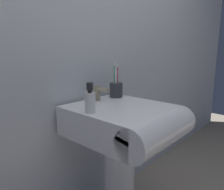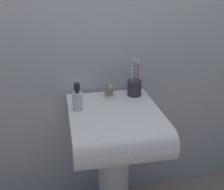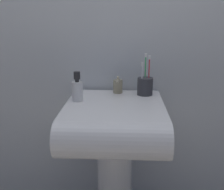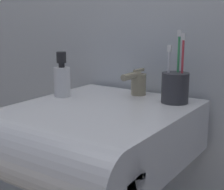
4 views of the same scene
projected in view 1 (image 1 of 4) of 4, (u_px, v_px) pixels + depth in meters
name	position (u px, v px, depth m)	size (l,w,h in m)	color
wall_back	(82.00, 32.00, 1.31)	(5.00, 0.05, 2.40)	silver
sink_pedestal	(119.00, 183.00, 1.30)	(0.18, 0.18, 0.63)	white
sink_basin	(128.00, 122.00, 1.18)	(0.48, 0.59, 0.16)	white
faucet	(97.00, 93.00, 1.32)	(0.05, 0.13, 0.09)	tan
toothbrush_cup	(116.00, 90.00, 1.41)	(0.08, 0.08, 0.22)	#38383D
soap_bottle	(90.00, 101.00, 1.07)	(0.05, 0.05, 0.15)	white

